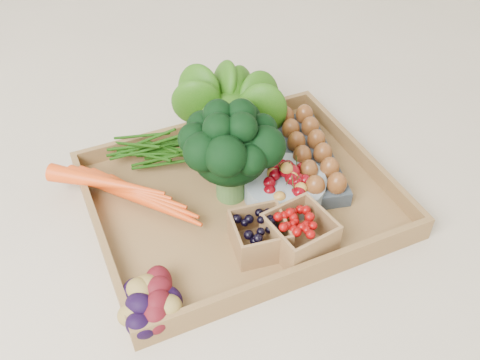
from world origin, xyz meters
name	(u,v)px	position (x,y,z in m)	size (l,w,h in m)	color
ground	(240,203)	(0.00, 0.00, 0.00)	(4.00, 4.00, 0.00)	beige
tray	(240,200)	(0.00, 0.00, 0.01)	(0.55, 0.45, 0.01)	olive
carrots	(132,192)	(-0.19, 0.07, 0.04)	(0.24, 0.17, 0.06)	#F24811
lettuce	(230,102)	(0.06, 0.19, 0.10)	(0.16, 0.16, 0.16)	#154C0B
broccoli	(231,166)	(-0.01, 0.01, 0.09)	(0.19, 0.19, 0.15)	black
cherry_bowl	(285,187)	(0.08, -0.03, 0.04)	(0.16, 0.16, 0.04)	#8C9EA5
egg_carton	(308,158)	(0.17, 0.03, 0.03)	(0.09, 0.27, 0.03)	#353D44
potatoes	(149,296)	(-0.23, -0.17, 0.05)	(0.12, 0.12, 0.07)	#480B12
punnet_blackberry	(259,235)	(-0.02, -0.13, 0.05)	(0.09, 0.09, 0.06)	black
punnet_raspberry	(299,234)	(0.04, -0.16, 0.05)	(0.10, 0.10, 0.07)	#7A0505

